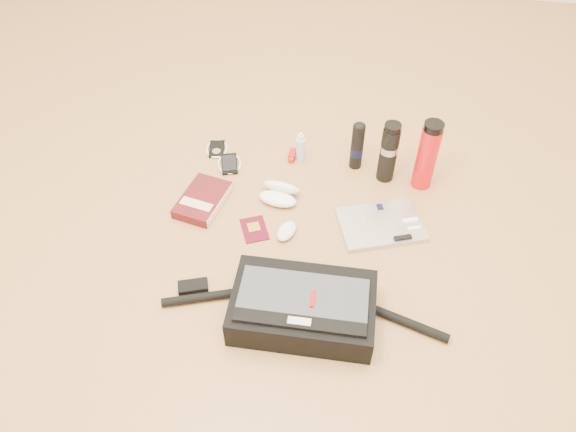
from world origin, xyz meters
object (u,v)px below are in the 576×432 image
(book, at_px, (203,200))
(thermos_black, at_px, (389,152))
(thermos_red, at_px, (427,156))
(laptop, at_px, (381,225))
(messenger_bag, at_px, (302,307))

(book, distance_m, thermos_black, 0.71)
(thermos_red, bearing_deg, book, -163.40)
(laptop, distance_m, thermos_red, 0.31)
(book, distance_m, thermos_red, 0.83)
(book, height_order, thermos_red, thermos_red)
(messenger_bag, relative_size, laptop, 2.64)
(messenger_bag, bearing_deg, thermos_red, 60.53)
(laptop, xyz_separation_m, book, (-0.65, 0.01, 0.01))
(messenger_bag, distance_m, laptop, 0.47)
(messenger_bag, relative_size, thermos_black, 3.53)
(messenger_bag, relative_size, book, 3.68)
(laptop, height_order, thermos_red, thermos_red)
(messenger_bag, bearing_deg, thermos_black, 70.84)
(laptop, height_order, book, book)
(book, relative_size, thermos_black, 0.96)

